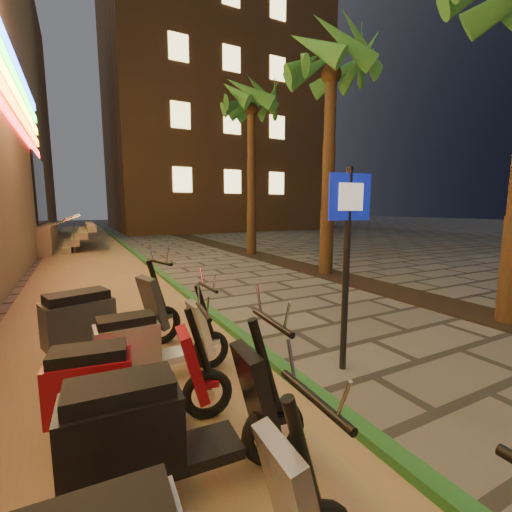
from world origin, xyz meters
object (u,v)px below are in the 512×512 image
scooter_8 (150,344)px  scooter_9 (102,321)px  pedestrian_sign (348,242)px  scooter_7 (121,385)px  scooter_6 (165,430)px

scooter_8 → scooter_9: size_ratio=0.86×
pedestrian_sign → scooter_8: pedestrian_sign is taller
pedestrian_sign → scooter_7: 2.80m
scooter_6 → scooter_9: scooter_9 is taller
scooter_6 → scooter_9: bearing=98.5°
scooter_8 → scooter_9: 0.94m
pedestrian_sign → scooter_6: bearing=-149.3°
scooter_6 → scooter_9: (-0.23, 2.50, 0.03)m
pedestrian_sign → scooter_8: (-2.19, 0.73, -1.12)m
scooter_9 → scooter_8: bearing=-80.2°
scooter_7 → scooter_8: (0.38, 0.82, -0.01)m
scooter_7 → scooter_8: bearing=72.3°
pedestrian_sign → scooter_7: size_ratio=1.56×
pedestrian_sign → scooter_9: size_ratio=1.37×
scooter_7 → scooter_9: 1.66m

